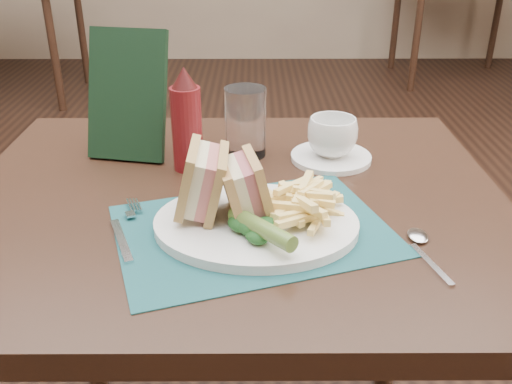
# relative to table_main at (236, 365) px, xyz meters

# --- Properties ---
(floor) EXTENTS (7.00, 7.00, 0.00)m
(floor) POSITION_rel_table_main_xyz_m (0.00, 0.50, -0.38)
(floor) COLOR black
(floor) RESTS_ON ground
(wall_back) EXTENTS (6.00, 0.00, 6.00)m
(wall_back) POSITION_rel_table_main_xyz_m (0.00, 4.00, -0.38)
(wall_back) COLOR gray
(wall_back) RESTS_ON ground
(table_main) EXTENTS (0.90, 0.75, 0.75)m
(table_main) POSITION_rel_table_main_xyz_m (0.00, 0.00, 0.00)
(table_main) COLOR black
(table_main) RESTS_ON ground
(table_bg_left) EXTENTS (0.90, 0.75, 0.75)m
(table_bg_left) POSITION_rel_table_main_xyz_m (-1.57, 2.97, 0.00)
(table_bg_left) COLOR black
(table_bg_left) RESTS_ON ground
(table_bg_right) EXTENTS (0.90, 0.75, 0.75)m
(table_bg_right) POSITION_rel_table_main_xyz_m (1.53, 3.38, 0.00)
(table_bg_right) COLOR black
(table_bg_right) RESTS_ON ground
(placemat) EXTENTS (0.46, 0.38, 0.00)m
(placemat) POSITION_rel_table_main_xyz_m (0.03, -0.12, 0.38)
(placemat) COLOR #17484C
(placemat) RESTS_ON table_main
(plate) EXTENTS (0.31, 0.25, 0.01)m
(plate) POSITION_rel_table_main_xyz_m (0.04, -0.12, 0.38)
(plate) COLOR white
(plate) RESTS_ON placemat
(sandwich_half_a) EXTENTS (0.08, 0.11, 0.11)m
(sandwich_half_a) POSITION_rel_table_main_xyz_m (-0.06, -0.09, 0.44)
(sandwich_half_a) COLOR tan
(sandwich_half_a) RESTS_ON plate
(sandwich_half_b) EXTENTS (0.09, 0.11, 0.10)m
(sandwich_half_b) POSITION_rel_table_main_xyz_m (0.00, -0.11, 0.44)
(sandwich_half_b) COLOR tan
(sandwich_half_b) RESTS_ON plate
(kale_garnish) EXTENTS (0.11, 0.08, 0.03)m
(kale_garnish) POSITION_rel_table_main_xyz_m (0.04, -0.17, 0.41)
(kale_garnish) COLOR #153B19
(kale_garnish) RESTS_ON plate
(pickle_spear) EXTENTS (0.10, 0.11, 0.03)m
(pickle_spear) POSITION_rel_table_main_xyz_m (0.05, -0.18, 0.41)
(pickle_spear) COLOR #4B6928
(pickle_spear) RESTS_ON plate
(fries_pile) EXTENTS (0.18, 0.20, 0.06)m
(fries_pile) POSITION_rel_table_main_xyz_m (0.10, -0.11, 0.42)
(fries_pile) COLOR #FFDF7F
(fries_pile) RESTS_ON plate
(fork) EXTENTS (0.09, 0.17, 0.01)m
(fork) POSITION_rel_table_main_xyz_m (-0.15, -0.12, 0.38)
(fork) COLOR silver
(fork) RESTS_ON placemat
(spoon) EXTENTS (0.07, 0.15, 0.01)m
(spoon) POSITION_rel_table_main_xyz_m (0.27, -0.18, 0.38)
(spoon) COLOR silver
(spoon) RESTS_ON table_main
(saucer) EXTENTS (0.20, 0.20, 0.01)m
(saucer) POSITION_rel_table_main_xyz_m (0.18, 0.14, 0.38)
(saucer) COLOR white
(saucer) RESTS_ON table_main
(coffee_cup) EXTENTS (0.13, 0.13, 0.07)m
(coffee_cup) POSITION_rel_table_main_xyz_m (0.18, 0.14, 0.42)
(coffee_cup) COLOR white
(coffee_cup) RESTS_ON saucer
(drinking_glass) EXTENTS (0.09, 0.09, 0.13)m
(drinking_glass) POSITION_rel_table_main_xyz_m (0.02, 0.17, 0.44)
(drinking_glass) COLOR white
(drinking_glass) RESTS_ON table_main
(ketchup_bottle) EXTENTS (0.06, 0.06, 0.19)m
(ketchup_bottle) POSITION_rel_table_main_xyz_m (-0.08, 0.10, 0.47)
(ketchup_bottle) COLOR #5C0F13
(ketchup_bottle) RESTS_ON table_main
(check_presenter) EXTENTS (0.16, 0.12, 0.23)m
(check_presenter) POSITION_rel_table_main_xyz_m (-0.20, 0.17, 0.49)
(check_presenter) COLOR black
(check_presenter) RESTS_ON table_main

